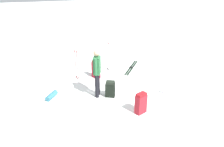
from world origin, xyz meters
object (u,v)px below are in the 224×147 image
object	(u,v)px
backpack_small_spare	(110,89)
thermos_bottle	(164,90)
backpack_large_dark	(96,69)
backpack_bright	(141,103)
ski_poles_planted_near	(76,63)
ski_pair_near	(131,68)
ski_poles_planted_far	(108,55)
sleeping_mat_rolled	(52,96)
skier_standing	(97,71)

from	to	relation	value
backpack_small_spare	thermos_bottle	size ratio (longest dim) A/B	2.22
backpack_large_dark	backpack_bright	world-z (taller)	backpack_large_dark
ski_poles_planted_near	thermos_bottle	xyz separation A→B (m)	(-2.41, -2.62, -0.55)
backpack_bright	thermos_bottle	distance (m)	1.65
ski_pair_near	ski_poles_planted_far	size ratio (longest dim) A/B	1.19
backpack_large_dark	ski_poles_planted_far	size ratio (longest dim) A/B	0.56
backpack_bright	ski_poles_planted_far	size ratio (longest dim) A/B	0.52
ski_poles_planted_near	thermos_bottle	world-z (taller)	ski_poles_planted_near
backpack_large_dark	backpack_small_spare	distance (m)	1.77
backpack_bright	ski_pair_near	bearing A→B (deg)	-22.36
backpack_small_spare	ski_poles_planted_far	size ratio (longest dim) A/B	0.44
ski_pair_near	thermos_bottle	distance (m)	2.67
ski_poles_planted_far	sleeping_mat_rolled	distance (m)	3.28
skier_standing	sleeping_mat_rolled	xyz separation A→B (m)	(0.44, 1.54, -0.86)
ski_poles_planted_near	sleeping_mat_rolled	bearing A→B (deg)	136.42
backpack_large_dark	ski_poles_planted_near	xyz separation A→B (m)	(0.16, 0.77, 0.32)
ski_poles_planted_far	sleeping_mat_rolled	world-z (taller)	ski_poles_planted_far
skier_standing	ski_poles_planted_far	distance (m)	2.45
thermos_bottle	backpack_small_spare	bearing A→B (deg)	75.48
skier_standing	backpack_large_dark	bearing A→B (deg)	-16.08
ski_pair_near	thermos_bottle	bearing A→B (deg)	179.33
ski_poles_planted_far	thermos_bottle	world-z (taller)	ski_poles_planted_far
skier_standing	ski_poles_planted_far	bearing A→B (deg)	-29.75
ski_pair_near	backpack_bright	size ratio (longest dim) A/B	2.29
backpack_large_dark	thermos_bottle	size ratio (longest dim) A/B	2.79
sleeping_mat_rolled	thermos_bottle	distance (m)	4.00
ski_pair_near	backpack_small_spare	distance (m)	2.92
ski_pair_near	thermos_bottle	size ratio (longest dim) A/B	5.96
backpack_large_dark	ski_poles_planted_far	distance (m)	1.01
sleeping_mat_rolled	backpack_small_spare	bearing A→B (deg)	-108.43
ski_pair_near	backpack_large_dark	distance (m)	1.95
backpack_large_dark	backpack_small_spare	bearing A→B (deg)	178.43
ski_poles_planted_near	thermos_bottle	bearing A→B (deg)	-132.69
ski_pair_near	ski_poles_planted_near	size ratio (longest dim) A/B	1.28
ski_poles_planted_near	ski_poles_planted_far	distance (m)	1.59
backpack_bright	backpack_small_spare	world-z (taller)	backpack_bright
backpack_small_spare	ski_poles_planted_near	size ratio (longest dim) A/B	0.48
backpack_bright	ski_poles_planted_near	distance (m)	3.48
skier_standing	backpack_small_spare	world-z (taller)	skier_standing
skier_standing	sleeping_mat_rolled	world-z (taller)	skier_standing
backpack_bright	sleeping_mat_rolled	distance (m)	3.13
ski_poles_planted_near	sleeping_mat_rolled	world-z (taller)	ski_poles_planted_near
backpack_large_dark	sleeping_mat_rolled	xyz separation A→B (m)	(-1.12, 1.99, -0.27)
backpack_large_dark	ski_poles_planted_far	xyz separation A→B (m)	(0.56, -0.76, 0.37)
ski_poles_planted_near	ski_poles_planted_far	xyz separation A→B (m)	(0.40, -1.53, 0.05)
sleeping_mat_rolled	thermos_bottle	size ratio (longest dim) A/B	2.12
ski_pair_near	sleeping_mat_rolled	world-z (taller)	sleeping_mat_rolled
skier_standing	backpack_large_dark	distance (m)	1.73
skier_standing	thermos_bottle	xyz separation A→B (m)	(-0.70, -2.29, -0.82)
backpack_small_spare	thermos_bottle	xyz separation A→B (m)	(-0.49, -1.89, -0.15)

